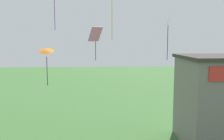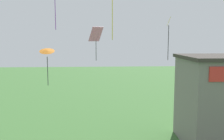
{
  "view_description": "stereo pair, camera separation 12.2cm",
  "coord_description": "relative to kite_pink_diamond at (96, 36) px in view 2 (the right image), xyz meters",
  "views": [
    {
      "loc": [
        -0.97,
        -5.04,
        7.32
      ],
      "look_at": [
        0.0,
        9.32,
        5.5
      ],
      "focal_mm": 40.0,
      "sensor_mm": 36.0,
      "label": 1
    },
    {
      "loc": [
        -0.85,
        -5.05,
        7.32
      ],
      "look_at": [
        0.0,
        9.32,
        5.5
      ],
      "focal_mm": 40.0,
      "sensor_mm": 36.0,
      "label": 2
    }
  ],
  "objects": [
    {
      "name": "kite_orange_delta",
      "position": [
        -3.45,
        -1.37,
        -1.09
      ],
      "size": [
        1.17,
        1.13,
        2.72
      ],
      "color": "orange"
    },
    {
      "name": "kite_yellow_diamond",
      "position": [
        5.95,
        1.14,
        0.43
      ],
      "size": [
        0.42,
        0.61,
        3.52
      ],
      "color": "yellow"
    },
    {
      "name": "kite_pink_diamond",
      "position": [
        0.0,
        0.0,
        0.0
      ],
      "size": [
        1.18,
        1.11,
        2.57
      ],
      "color": "pink"
    },
    {
      "name": "kite_red_diamond",
      "position": [
        1.16,
        -1.6,
        2.38
      ],
      "size": [
        0.68,
        0.35,
        3.8
      ],
      "color": "red"
    }
  ]
}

